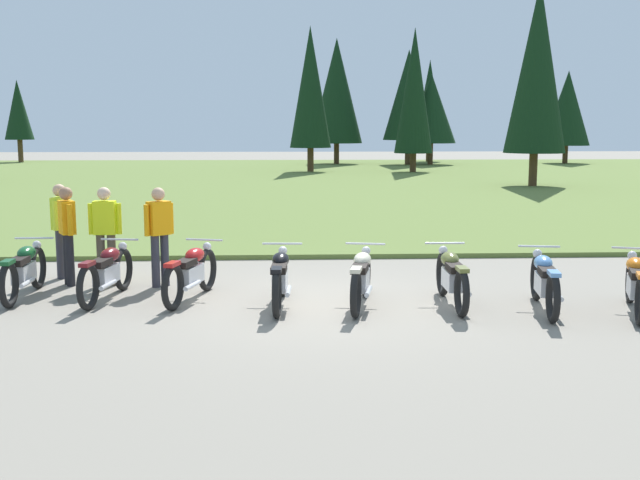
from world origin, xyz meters
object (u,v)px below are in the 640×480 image
object	(u,v)px
motorcycle_british_green	(24,270)
motorcycle_maroon	(107,272)
rider_with_back_turned	(67,230)
rider_checking_bike	(105,230)
motorcycle_sky_blue	(545,281)
rider_in_hivis_vest	(61,225)
motorcycle_cream	(361,278)
motorcycle_orange	(636,284)
motorcycle_olive	(452,277)
rider_near_row_end	(159,231)
motorcycle_red	(191,272)
motorcycle_black	(280,278)

from	to	relation	value
motorcycle_british_green	motorcycle_maroon	size ratio (longest dim) A/B	1.01
rider_with_back_turned	rider_checking_bike	xyz separation A→B (m)	(0.65, -0.07, 0.00)
motorcycle_sky_blue	rider_in_hivis_vest	size ratio (longest dim) A/B	1.25
motorcycle_cream	motorcycle_orange	size ratio (longest dim) A/B	1.03
motorcycle_cream	motorcycle_olive	distance (m)	1.36
rider_in_hivis_vest	rider_near_row_end	size ratio (longest dim) A/B	1.00
motorcycle_british_green	rider_checking_bike	distance (m)	1.47
motorcycle_maroon	rider_checking_bike	world-z (taller)	rider_checking_bike
motorcycle_red	motorcycle_orange	size ratio (longest dim) A/B	1.02
motorcycle_red	rider_in_hivis_vest	bearing A→B (deg)	143.18
motorcycle_maroon	motorcycle_red	xyz separation A→B (m)	(1.31, -0.09, 0.00)
rider_with_back_turned	rider_in_hivis_vest	world-z (taller)	same
motorcycle_black	motorcycle_sky_blue	xyz separation A→B (m)	(3.85, -0.45, 0.00)
motorcycle_red	rider_near_row_end	size ratio (longest dim) A/B	1.23
motorcycle_british_green	motorcycle_orange	bearing A→B (deg)	-9.05
rider_checking_bike	motorcycle_british_green	bearing A→B (deg)	-141.90
motorcycle_british_green	rider_near_row_end	world-z (taller)	rider_near_row_end
motorcycle_cream	motorcycle_red	bearing A→B (deg)	168.07
motorcycle_maroon	motorcycle_cream	xyz separation A→B (m)	(3.90, -0.64, 0.00)
motorcycle_black	motorcycle_orange	xyz separation A→B (m)	(5.11, -0.67, 0.00)
rider_checking_bike	rider_with_back_turned	bearing A→B (deg)	173.58
motorcycle_cream	motorcycle_orange	bearing A→B (deg)	-8.95
motorcycle_black	rider_with_back_turned	distance (m)	4.00
motorcycle_sky_blue	rider_near_row_end	size ratio (longest dim) A/B	1.25
motorcycle_cream	motorcycle_olive	bearing A→B (deg)	-0.52
motorcycle_olive	motorcycle_orange	xyz separation A→B (m)	(2.54, -0.60, 0.00)
motorcycle_maroon	rider_near_row_end	xyz separation A→B (m)	(0.67, 0.95, 0.51)
motorcycle_olive	rider_near_row_end	world-z (taller)	rider_near_row_end
motorcycle_british_green	rider_with_back_turned	distance (m)	1.14
motorcycle_sky_blue	rider_near_row_end	xyz separation A→B (m)	(-5.87, 1.98, 0.51)
motorcycle_british_green	motorcycle_black	distance (m)	4.09
motorcycle_cream	motorcycle_sky_blue	world-z (taller)	same
motorcycle_black	rider_checking_bike	xyz separation A→B (m)	(-2.93, 1.63, 0.51)
motorcycle_british_green	motorcycle_red	xyz separation A→B (m)	(2.64, -0.29, 0.00)
motorcycle_maroon	motorcycle_olive	distance (m)	5.30
rider_checking_bike	rider_near_row_end	world-z (taller)	same
motorcycle_cream	rider_in_hivis_vest	world-z (taller)	rider_in_hivis_vest
rider_checking_bike	motorcycle_cream	bearing A→B (deg)	-22.22
motorcycle_orange	motorcycle_red	bearing A→B (deg)	169.85
motorcycle_black	rider_with_back_turned	bearing A→B (deg)	154.50
motorcycle_olive	rider_checking_bike	size ratio (longest dim) A/B	1.26
motorcycle_olive	rider_in_hivis_vest	distance (m)	6.91
motorcycle_red	motorcycle_cream	bearing A→B (deg)	-11.93
motorcycle_british_green	rider_with_back_turned	world-z (taller)	rider_with_back_turned
motorcycle_olive	motorcycle_orange	distance (m)	2.61
motorcycle_olive	motorcycle_orange	size ratio (longest dim) A/B	1.04
rider_checking_bike	motorcycle_olive	bearing A→B (deg)	-17.21
motorcycle_cream	motorcycle_british_green	bearing A→B (deg)	170.87
motorcycle_black	rider_with_back_turned	size ratio (longest dim) A/B	1.26
motorcycle_maroon	motorcycle_red	size ratio (longest dim) A/B	1.02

